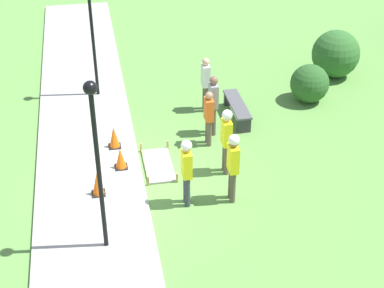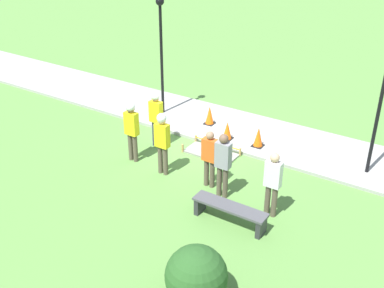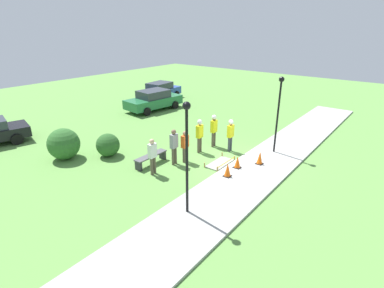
% 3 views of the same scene
% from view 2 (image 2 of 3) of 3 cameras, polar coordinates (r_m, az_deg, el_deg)
% --- Properties ---
extents(ground_plane, '(60.00, 60.00, 0.00)m').
position_cam_2_polar(ground_plane, '(15.53, 0.95, 0.21)').
color(ground_plane, '#5B8E42').
extents(sidewalk, '(28.00, 2.75, 0.10)m').
position_cam_2_polar(sidewalk, '(16.56, 3.48, 2.23)').
color(sidewalk, '#9E9E99').
rests_on(sidewalk, ground_plane).
extents(wet_concrete_patch, '(1.66, 0.80, 0.27)m').
position_cam_2_polar(wet_concrete_patch, '(14.83, 2.28, -1.08)').
color(wet_concrete_patch, gray).
rests_on(wet_concrete_patch, ground_plane).
extents(traffic_cone_near_patch, '(0.34, 0.34, 0.64)m').
position_cam_2_polar(traffic_cone_near_patch, '(15.08, 7.87, 0.82)').
color(traffic_cone_near_patch, black).
rests_on(traffic_cone_near_patch, sidewalk).
extents(traffic_cone_far_patch, '(0.34, 0.34, 0.60)m').
position_cam_2_polar(traffic_cone_far_patch, '(15.44, 4.20, 1.60)').
color(traffic_cone_far_patch, black).
rests_on(traffic_cone_far_patch, sidewalk).
extents(traffic_cone_sidewalk_edge, '(0.34, 0.34, 0.64)m').
position_cam_2_polar(traffic_cone_sidewalk_edge, '(16.41, 2.10, 3.42)').
color(traffic_cone_sidewalk_edge, black).
rests_on(traffic_cone_sidewalk_edge, sidewalk).
extents(park_bench, '(1.89, 0.44, 0.51)m').
position_cam_2_polar(park_bench, '(11.76, 4.49, -7.88)').
color(park_bench, '#2D2D33').
rests_on(park_bench, ground_plane).
extents(worker_supervisor, '(0.40, 0.26, 1.83)m').
position_cam_2_polar(worker_supervisor, '(14.86, -4.29, 3.55)').
color(worker_supervisor, '#383D47').
rests_on(worker_supervisor, ground_plane).
extents(worker_assistant, '(0.40, 0.27, 1.89)m').
position_cam_2_polar(worker_assistant, '(14.08, -7.18, 2.14)').
color(worker_assistant, brown).
rests_on(worker_assistant, ground_plane).
extents(worker_trainee, '(0.40, 0.27, 1.88)m').
position_cam_2_polar(worker_trainee, '(13.33, -3.55, 0.72)').
color(worker_trainee, brown).
rests_on(worker_trainee, ground_plane).
extents(bystander_in_orange_shirt, '(0.40, 0.22, 1.66)m').
position_cam_2_polar(bystander_in_orange_shirt, '(12.83, 2.10, -1.42)').
color(bystander_in_orange_shirt, brown).
rests_on(bystander_in_orange_shirt, ground_plane).
extents(bystander_in_gray_shirt, '(0.40, 0.23, 1.76)m').
position_cam_2_polar(bystander_in_gray_shirt, '(11.80, 9.54, -4.32)').
color(bystander_in_gray_shirt, brown).
rests_on(bystander_in_gray_shirt, ground_plane).
extents(bystander_in_white_shirt, '(0.40, 0.24, 1.84)m').
position_cam_2_polar(bystander_in_white_shirt, '(12.35, 3.69, -2.10)').
color(bystander_in_white_shirt, brown).
rests_on(bystander_in_white_shirt, ground_plane).
extents(lamppost_near, '(0.28, 0.28, 4.06)m').
position_cam_2_polar(lamppost_near, '(16.55, -3.69, 12.19)').
color(lamppost_near, black).
rests_on(lamppost_near, sidewalk).
extents(lamppost_far, '(0.28, 0.28, 4.16)m').
position_cam_2_polar(lamppost_far, '(13.51, 21.84, 6.78)').
color(lamppost_far, black).
rests_on(lamppost_far, sidewalk).
extents(shrub_rounded_mid, '(1.24, 1.24, 1.24)m').
position_cam_2_polar(shrub_rounded_mid, '(9.64, 0.51, -15.36)').
color(shrub_rounded_mid, '#285623').
rests_on(shrub_rounded_mid, ground_plane).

